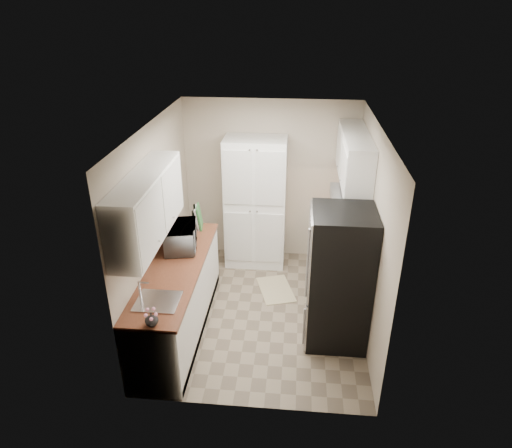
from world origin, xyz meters
name	(u,v)px	position (x,y,z in m)	size (l,w,h in m)	color
ground	(261,311)	(0.00, 0.00, 0.00)	(3.20, 3.20, 0.00)	#7A6B56
room_shell	(260,200)	(-0.02, -0.01, 1.63)	(2.64, 3.24, 2.52)	beige
pantry_cabinet	(255,203)	(-0.20, 1.32, 1.00)	(0.90, 0.55, 2.00)	white
base_cabinet_left	(178,299)	(-0.99, -0.43, 0.44)	(0.60, 2.30, 0.88)	white
countertop_left	(175,267)	(-0.99, -0.43, 0.90)	(0.63, 2.33, 0.04)	brown
base_cabinet_right	(333,243)	(0.99, 1.19, 0.44)	(0.60, 0.80, 0.88)	white
countertop_right	(335,216)	(0.99, 1.19, 0.90)	(0.63, 0.83, 0.04)	brown
electric_range	(335,269)	(0.97, 0.39, 0.48)	(0.71, 0.78, 1.13)	#B7B7BC
refrigerator	(339,278)	(0.94, -0.41, 0.85)	(0.70, 0.72, 1.70)	#B7B7BC
microwave	(181,237)	(-1.02, 0.01, 1.08)	(0.56, 0.38, 0.31)	#B7B7BC
wine_bottle	(195,218)	(-0.95, 0.55, 1.09)	(0.08, 0.08, 0.33)	black
flower_vase	(151,319)	(-0.94, -1.52, 0.99)	(0.13, 0.13, 0.14)	silver
cutting_board	(200,217)	(-0.90, 0.60, 1.08)	(0.02, 0.26, 0.32)	#357C3B
toaster_oven	(343,209)	(1.09, 1.18, 1.02)	(0.27, 0.34, 0.20)	silver
fruit_basket	(346,200)	(1.12, 1.16, 1.17)	(0.26, 0.26, 0.11)	orange
kitchen_mat	(276,289)	(0.17, 0.53, 0.01)	(0.44, 0.70, 0.01)	tan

